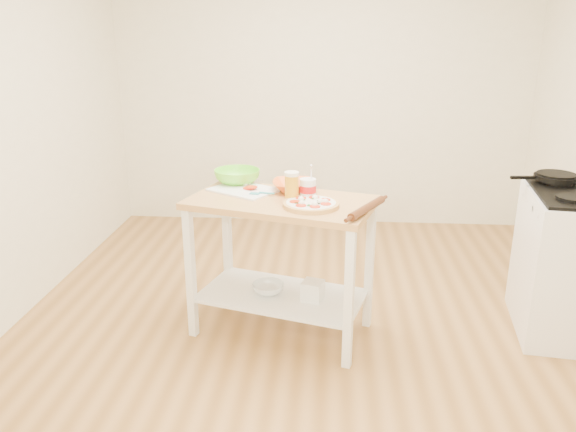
{
  "coord_description": "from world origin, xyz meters",
  "views": [
    {
      "loc": [
        0.09,
        -3.26,
        1.89
      ],
      "look_at": [
        -0.16,
        -0.02,
        0.8
      ],
      "focal_mm": 35.0,
      "sensor_mm": 36.0,
      "label": 1
    }
  ],
  "objects_px": {
    "beer_pint": "(292,186)",
    "prep_island": "(281,238)",
    "orange_bowl": "(294,186)",
    "shelf_glass_bowl": "(268,288)",
    "pizza": "(311,204)",
    "rolling_pin": "(367,209)",
    "yogurt_tub": "(308,189)",
    "green_bowl": "(237,177)",
    "shelf_bin": "(313,291)",
    "knife": "(237,180)",
    "spatula": "(261,193)",
    "skillet": "(555,177)",
    "cutting_board": "(244,189)"
  },
  "relations": [
    {
      "from": "beer_pint",
      "to": "prep_island",
      "type": "bearing_deg",
      "value": 169.26
    },
    {
      "from": "orange_bowl",
      "to": "shelf_glass_bowl",
      "type": "xyz_separation_m",
      "value": [
        -0.15,
        -0.18,
        -0.64
      ]
    },
    {
      "from": "pizza",
      "to": "orange_bowl",
      "type": "bearing_deg",
      "value": 110.64
    },
    {
      "from": "rolling_pin",
      "to": "shelf_glass_bowl",
      "type": "xyz_separation_m",
      "value": [
        -0.59,
        0.23,
        -0.63
      ]
    },
    {
      "from": "pizza",
      "to": "yogurt_tub",
      "type": "distance_m",
      "value": 0.17
    },
    {
      "from": "green_bowl",
      "to": "yogurt_tub",
      "type": "xyz_separation_m",
      "value": [
        0.49,
        -0.31,
        0.01
      ]
    },
    {
      "from": "orange_bowl",
      "to": "green_bowl",
      "type": "height_order",
      "value": "green_bowl"
    },
    {
      "from": "orange_bowl",
      "to": "prep_island",
      "type": "bearing_deg",
      "value": -109.27
    },
    {
      "from": "prep_island",
      "to": "shelf_bin",
      "type": "xyz_separation_m",
      "value": [
        0.2,
        -0.06,
        -0.32
      ]
    },
    {
      "from": "yogurt_tub",
      "to": "rolling_pin",
      "type": "relative_size",
      "value": 0.54
    },
    {
      "from": "green_bowl",
      "to": "shelf_glass_bowl",
      "type": "height_order",
      "value": "green_bowl"
    },
    {
      "from": "prep_island",
      "to": "knife",
      "type": "distance_m",
      "value": 0.56
    },
    {
      "from": "spatula",
      "to": "shelf_bin",
      "type": "xyz_separation_m",
      "value": [
        0.33,
        -0.13,
        -0.59
      ]
    },
    {
      "from": "prep_island",
      "to": "skillet",
      "type": "bearing_deg",
      "value": 12.03
    },
    {
      "from": "pizza",
      "to": "rolling_pin",
      "type": "xyz_separation_m",
      "value": [
        0.32,
        -0.09,
        0.01
      ]
    },
    {
      "from": "skillet",
      "to": "yogurt_tub",
      "type": "xyz_separation_m",
      "value": [
        -1.59,
        -0.34,
        -0.01
      ]
    },
    {
      "from": "knife",
      "to": "rolling_pin",
      "type": "distance_m",
      "value": 1.02
    },
    {
      "from": "knife",
      "to": "green_bowl",
      "type": "height_order",
      "value": "green_bowl"
    },
    {
      "from": "skillet",
      "to": "shelf_bin",
      "type": "distance_m",
      "value": 1.73
    },
    {
      "from": "beer_pint",
      "to": "orange_bowl",
      "type": "bearing_deg",
      "value": 89.65
    },
    {
      "from": "skillet",
      "to": "pizza",
      "type": "bearing_deg",
      "value": -166.84
    },
    {
      "from": "knife",
      "to": "yogurt_tub",
      "type": "distance_m",
      "value": 0.6
    },
    {
      "from": "skillet",
      "to": "rolling_pin",
      "type": "height_order",
      "value": "skillet"
    },
    {
      "from": "pizza",
      "to": "shelf_bin",
      "type": "relative_size",
      "value": 2.67
    },
    {
      "from": "skillet",
      "to": "orange_bowl",
      "type": "xyz_separation_m",
      "value": [
        -1.68,
        -0.18,
        -0.04
      ]
    },
    {
      "from": "spatula",
      "to": "orange_bowl",
      "type": "relative_size",
      "value": 0.57
    },
    {
      "from": "skillet",
      "to": "beer_pint",
      "type": "bearing_deg",
      "value": -171.84
    },
    {
      "from": "yogurt_tub",
      "to": "cutting_board",
      "type": "bearing_deg",
      "value": 160.92
    },
    {
      "from": "skillet",
      "to": "beer_pint",
      "type": "distance_m",
      "value": 1.73
    },
    {
      "from": "skillet",
      "to": "rolling_pin",
      "type": "bearing_deg",
      "value": -159.16
    },
    {
      "from": "cutting_board",
      "to": "shelf_glass_bowl",
      "type": "xyz_separation_m",
      "value": [
        0.16,
        -0.17,
        -0.62
      ]
    },
    {
      "from": "orange_bowl",
      "to": "beer_pint",
      "type": "height_order",
      "value": "beer_pint"
    },
    {
      "from": "pizza",
      "to": "shelf_bin",
      "type": "xyz_separation_m",
      "value": [
        0.02,
        0.07,
        -0.59
      ]
    },
    {
      "from": "skillet",
      "to": "orange_bowl",
      "type": "distance_m",
      "value": 1.69
    },
    {
      "from": "beer_pint",
      "to": "shelf_bin",
      "type": "distance_m",
      "value": 0.68
    },
    {
      "from": "knife",
      "to": "green_bowl",
      "type": "xyz_separation_m",
      "value": [
        0.0,
        -0.03,
        0.03
      ]
    },
    {
      "from": "shelf_glass_bowl",
      "to": "shelf_bin",
      "type": "height_order",
      "value": "shelf_bin"
    },
    {
      "from": "prep_island",
      "to": "green_bowl",
      "type": "height_order",
      "value": "green_bowl"
    },
    {
      "from": "knife",
      "to": "orange_bowl",
      "type": "bearing_deg",
      "value": -22.0
    },
    {
      "from": "cutting_board",
      "to": "yogurt_tub",
      "type": "relative_size",
      "value": 2.29
    },
    {
      "from": "prep_island",
      "to": "shelf_bin",
      "type": "height_order",
      "value": "prep_island"
    },
    {
      "from": "green_bowl",
      "to": "beer_pint",
      "type": "xyz_separation_m",
      "value": [
        0.39,
        -0.36,
        0.04
      ]
    },
    {
      "from": "prep_island",
      "to": "green_bowl",
      "type": "bearing_deg",
      "value": 133.42
    },
    {
      "from": "prep_island",
      "to": "pizza",
      "type": "xyz_separation_m",
      "value": [
        0.19,
        -0.13,
        0.27
      ]
    },
    {
      "from": "rolling_pin",
      "to": "green_bowl",
      "type": "bearing_deg",
      "value": 145.82
    },
    {
      "from": "cutting_board",
      "to": "rolling_pin",
      "type": "xyz_separation_m",
      "value": [
        0.76,
        -0.4,
        0.02
      ]
    },
    {
      "from": "yogurt_tub",
      "to": "beer_pint",
      "type": "bearing_deg",
      "value": -153.45
    },
    {
      "from": "beer_pint",
      "to": "shelf_glass_bowl",
      "type": "distance_m",
      "value": 0.71
    },
    {
      "from": "spatula",
      "to": "green_bowl",
      "type": "distance_m",
      "value": 0.34
    },
    {
      "from": "orange_bowl",
      "to": "green_bowl",
      "type": "relative_size",
      "value": 0.9
    }
  ]
}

